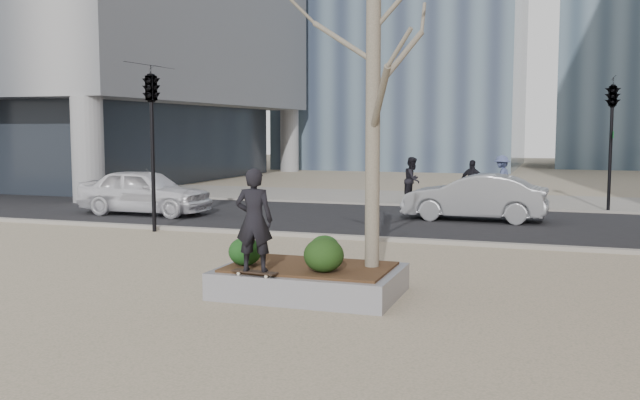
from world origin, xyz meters
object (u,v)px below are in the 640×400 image
(police_car, at_px, (145,192))
(skateboarder, at_px, (254,220))
(skateboard, at_px, (255,273))
(planter, at_px, (310,281))

(police_car, bearing_deg, skateboarder, -139.70)
(skateboarder, distance_m, police_car, 12.68)
(skateboarder, xyz_separation_m, police_car, (-8.19, 9.67, -0.59))
(skateboard, bearing_deg, skateboarder, 0.00)
(planter, bearing_deg, skateboard, -125.44)
(skateboarder, relative_size, police_car, 0.38)
(skateboard, bearing_deg, planter, 63.19)
(planter, height_order, police_car, police_car)
(police_car, bearing_deg, planter, -134.87)
(planter, relative_size, skateboarder, 1.82)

